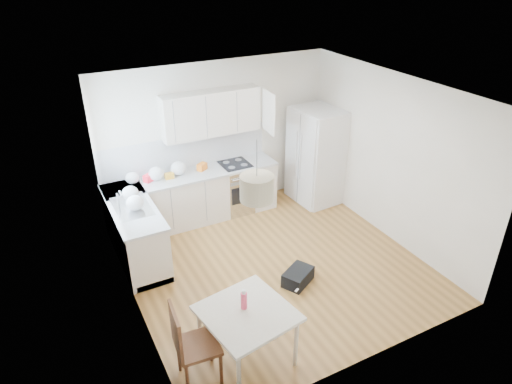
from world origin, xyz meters
TOP-DOWN VIEW (x-y plane):
  - floor at (0.00, 0.00)m, footprint 4.20×4.20m
  - ceiling at (0.00, 0.00)m, footprint 4.20×4.20m
  - wall_back at (0.00, 2.10)m, footprint 4.20×0.00m
  - wall_left at (-2.10, 0.00)m, footprint 0.00×4.20m
  - wall_right at (2.10, 0.00)m, footprint 0.00×4.20m
  - window_glassblock at (-2.09, 1.15)m, footprint 0.02×1.00m
  - cabinets_back at (-0.60, 1.80)m, footprint 3.00×0.60m
  - cabinets_left at (-1.80, 1.20)m, footprint 0.60×1.80m
  - counter_back at (-0.60, 1.80)m, footprint 3.02×0.64m
  - counter_left at (-1.80, 1.20)m, footprint 0.64×1.82m
  - backsplash_back at (-0.60, 2.09)m, footprint 3.00×0.01m
  - backsplash_left at (-2.09, 1.20)m, footprint 0.01×1.80m
  - upper_cabinets at (-0.15, 1.94)m, footprint 1.70×0.32m
  - range_oven at (0.20, 1.80)m, footprint 0.50×0.61m
  - sink at (-1.80, 1.15)m, footprint 0.50×0.80m
  - refrigerator at (1.73, 1.48)m, footprint 0.91×0.95m
  - dining_table at (-1.19, -1.46)m, footprint 1.08×1.08m
  - dining_chair at (-1.78, -1.45)m, footprint 0.48×0.48m
  - drink_bottle at (-1.19, -1.39)m, footprint 0.09×0.09m
  - gym_bag at (0.08, -0.54)m, footprint 0.55×0.49m
  - pendant_lamp at (-1.00, -1.32)m, footprint 0.43×0.43m
  - grocery_bag_a at (-1.59, 1.89)m, footprint 0.22×0.19m
  - grocery_bag_b at (-1.21, 1.84)m, footprint 0.26×0.22m
  - grocery_bag_c at (-0.82, 1.85)m, footprint 0.27×0.23m
  - grocery_bag_d at (-1.76, 1.36)m, footprint 0.25×0.21m
  - grocery_bag_e at (-1.77, 1.03)m, footprint 0.26×0.22m
  - snack_orange at (-0.40, 1.85)m, footprint 0.21×0.19m
  - snack_yellow at (-1.01, 1.79)m, footprint 0.15×0.10m
  - snack_red at (-1.33, 1.85)m, footprint 0.21×0.18m

SIDE VIEW (x-z plane):
  - floor at x=0.00m, z-range 0.00..0.00m
  - gym_bag at x=0.08m, z-range 0.00..0.21m
  - cabinets_back at x=-0.60m, z-range 0.00..0.88m
  - cabinets_left at x=-1.80m, z-range 0.00..0.88m
  - range_oven at x=0.20m, z-range 0.00..0.88m
  - dining_chair at x=-1.78m, z-range 0.00..1.05m
  - dining_table at x=-1.19m, z-range 0.29..1.03m
  - drink_bottle at x=-1.19m, z-range 0.74..0.99m
  - refrigerator at x=1.73m, z-range 0.00..1.79m
  - counter_back at x=-0.60m, z-range 0.88..0.92m
  - counter_left at x=-1.80m, z-range 0.88..0.92m
  - sink at x=-1.80m, z-range 0.84..0.99m
  - snack_yellow at x=-1.01m, z-range 0.92..1.02m
  - snack_orange at x=-0.40m, z-range 0.92..1.04m
  - snack_red at x=-1.33m, z-range 0.92..1.04m
  - grocery_bag_a at x=-1.59m, z-range 0.92..1.12m
  - grocery_bag_d at x=-1.76m, z-range 0.92..1.14m
  - grocery_bag_e at x=-1.77m, z-range 0.92..1.15m
  - grocery_bag_b at x=-1.21m, z-range 0.92..1.15m
  - grocery_bag_c at x=-0.82m, z-range 0.92..1.16m
  - backsplash_back at x=-0.60m, z-range 0.92..1.50m
  - backsplash_left at x=-2.09m, z-range 0.92..1.50m
  - wall_back at x=0.00m, z-range -0.75..3.45m
  - wall_left at x=-2.10m, z-range -0.75..3.45m
  - wall_right at x=2.10m, z-range -0.75..3.45m
  - window_glassblock at x=-2.09m, z-range 1.25..2.25m
  - upper_cabinets at x=-0.15m, z-range 1.50..2.25m
  - pendant_lamp at x=-1.00m, z-range 2.05..2.31m
  - ceiling at x=0.00m, z-range 2.70..2.70m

